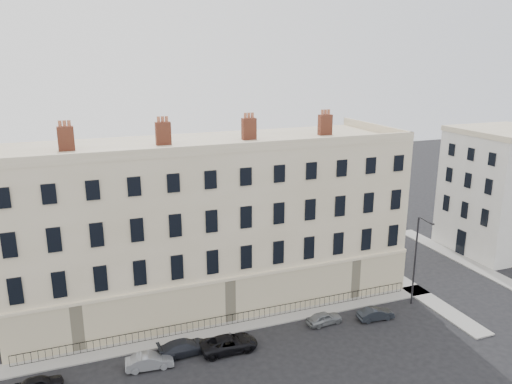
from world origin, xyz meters
The scene contains 14 objects.
ground centered at (0.00, 0.00, 0.00)m, with size 160.00×160.00×0.00m, color black.
terrace centered at (-5.97, 11.97, 7.50)m, with size 36.22×12.22×17.00m.
adjacent_building centered at (29.00, 11.00, 7.00)m, with size 10.00×10.00×14.00m, color silver.
pavement_terrace centered at (-10.00, 5.00, 0.06)m, with size 48.00×2.00×0.12m, color gray.
pavement_east_return centered at (13.00, 8.00, 0.06)m, with size 2.00×24.00×0.12m, color gray.
pavement_adjacent centered at (23.00, 10.00, 0.06)m, with size 2.00×20.00×0.12m, color gray.
railings centered at (-6.00, 5.40, 0.55)m, with size 35.00×0.04×0.96m.
car_a centered at (-21.31, 1.84, 0.54)m, with size 1.27×3.16×1.08m, color black.
car_b centered at (-13.73, 1.72, 0.58)m, with size 1.23×3.53×1.16m, color slate.
car_c centered at (-10.89, 2.59, 0.60)m, with size 1.68×4.13×1.20m, color black.
car_d centered at (-7.48, 1.78, 0.64)m, with size 2.11×4.58×1.27m, color black.
car_e centered at (1.53, 2.74, 0.55)m, with size 1.29×3.20×1.09m, color slate.
car_f centered at (6.13, 1.80, 0.54)m, with size 1.14×3.28×1.08m, color black.
streetlamp centered at (11.02, 2.99, 4.75)m, with size 0.47×1.84×8.57m.
Camera 1 is at (-17.88, -31.49, 22.53)m, focal length 35.00 mm.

